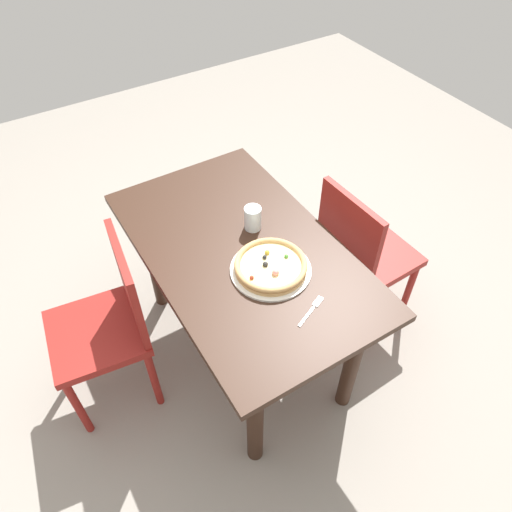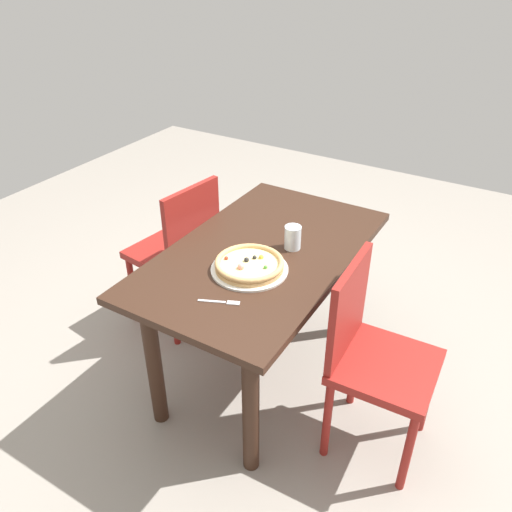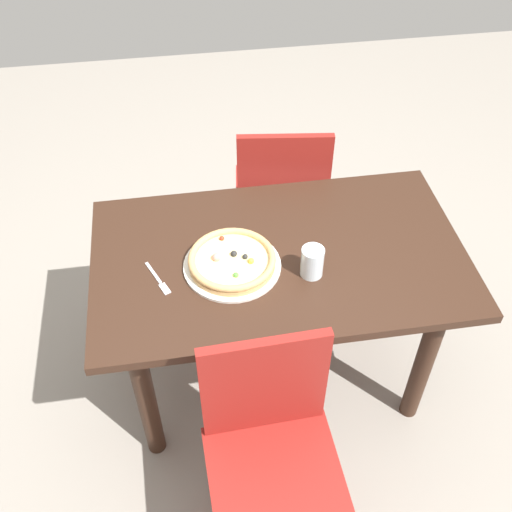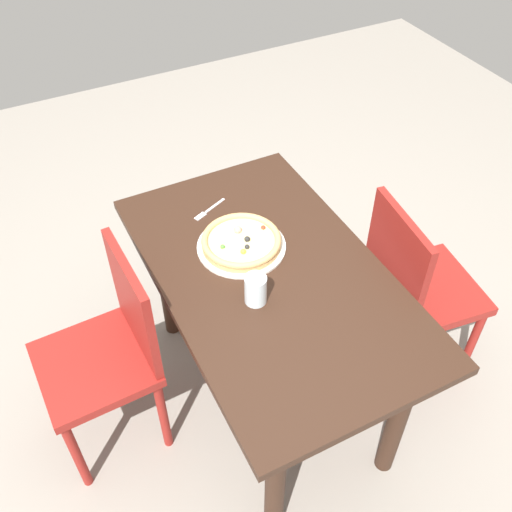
{
  "view_description": "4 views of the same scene",
  "coord_description": "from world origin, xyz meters",
  "px_view_note": "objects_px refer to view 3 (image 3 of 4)",
  "views": [
    {
      "loc": [
        1.25,
        -0.7,
        2.2
      ],
      "look_at": [
        0.08,
        0.02,
        0.76
      ],
      "focal_mm": 33.84,
      "sensor_mm": 36.0,
      "label": 1
    },
    {
      "loc": [
        1.71,
        0.99,
        1.94
      ],
      "look_at": [
        0.08,
        0.02,
        0.76
      ],
      "focal_mm": 35.83,
      "sensor_mm": 36.0,
      "label": 2
    },
    {
      "loc": [
        0.3,
        1.44,
        2.21
      ],
      "look_at": [
        0.08,
        0.02,
        0.76
      ],
      "focal_mm": 42.22,
      "sensor_mm": 36.0,
      "label": 3
    },
    {
      "loc": [
        -1.25,
        0.7,
        2.23
      ],
      "look_at": [
        0.08,
        0.02,
        0.76
      ],
      "focal_mm": 40.89,
      "sensor_mm": 36.0,
      "label": 4
    }
  ],
  "objects_px": {
    "chair_near": "(281,196)",
    "pizza": "(232,260)",
    "chair_far": "(271,452)",
    "dining_table": "(278,279)",
    "plate": "(232,266)",
    "drinking_glass": "(312,262)",
    "fork": "(159,281)"
  },
  "relations": [
    {
      "from": "drinking_glass",
      "to": "chair_far",
      "type": "bearing_deg",
      "value": 66.19
    },
    {
      "from": "dining_table",
      "to": "fork",
      "type": "height_order",
      "value": "fork"
    },
    {
      "from": "plate",
      "to": "drinking_glass",
      "type": "distance_m",
      "value": 0.27
    },
    {
      "from": "chair_near",
      "to": "plate",
      "type": "bearing_deg",
      "value": -107.47
    },
    {
      "from": "chair_far",
      "to": "pizza",
      "type": "relative_size",
      "value": 3.04
    },
    {
      "from": "fork",
      "to": "dining_table",
      "type": "bearing_deg",
      "value": 75.03
    },
    {
      "from": "plate",
      "to": "chair_near",
      "type": "bearing_deg",
      "value": -114.8
    },
    {
      "from": "fork",
      "to": "plate",
      "type": "bearing_deg",
      "value": 72.8
    },
    {
      "from": "chair_near",
      "to": "chair_far",
      "type": "relative_size",
      "value": 1.0
    },
    {
      "from": "dining_table",
      "to": "fork",
      "type": "xyz_separation_m",
      "value": [
        0.42,
        0.06,
        0.13
      ]
    },
    {
      "from": "dining_table",
      "to": "fork",
      "type": "bearing_deg",
      "value": 8.79
    },
    {
      "from": "chair_far",
      "to": "fork",
      "type": "xyz_separation_m",
      "value": [
        0.29,
        -0.53,
        0.25
      ]
    },
    {
      "from": "chair_near",
      "to": "pizza",
      "type": "bearing_deg",
      "value": -107.48
    },
    {
      "from": "drinking_glass",
      "to": "dining_table",
      "type": "bearing_deg",
      "value": -50.43
    },
    {
      "from": "chair_near",
      "to": "plate",
      "type": "height_order",
      "value": "chair_near"
    },
    {
      "from": "fork",
      "to": "chair_far",
      "type": "bearing_deg",
      "value": 4.81
    },
    {
      "from": "chair_near",
      "to": "drinking_glass",
      "type": "xyz_separation_m",
      "value": [
        0.03,
        0.7,
        0.3
      ]
    },
    {
      "from": "chair_far",
      "to": "pizza",
      "type": "height_order",
      "value": "chair_far"
    },
    {
      "from": "chair_far",
      "to": "plate",
      "type": "distance_m",
      "value": 0.61
    },
    {
      "from": "chair_near",
      "to": "fork",
      "type": "relative_size",
      "value": 5.69
    },
    {
      "from": "plate",
      "to": "pizza",
      "type": "relative_size",
      "value": 1.12
    },
    {
      "from": "plate",
      "to": "pizza",
      "type": "height_order",
      "value": "pizza"
    },
    {
      "from": "chair_near",
      "to": "plate",
      "type": "xyz_separation_m",
      "value": [
        0.29,
        0.63,
        0.25
      ]
    },
    {
      "from": "dining_table",
      "to": "chair_far",
      "type": "bearing_deg",
      "value": 78.0
    },
    {
      "from": "dining_table",
      "to": "chair_near",
      "type": "height_order",
      "value": "chair_near"
    },
    {
      "from": "plate",
      "to": "fork",
      "type": "bearing_deg",
      "value": 6.57
    },
    {
      "from": "pizza",
      "to": "chair_far",
      "type": "bearing_deg",
      "value": 94.27
    },
    {
      "from": "dining_table",
      "to": "fork",
      "type": "distance_m",
      "value": 0.44
    },
    {
      "from": "dining_table",
      "to": "chair_far",
      "type": "xyz_separation_m",
      "value": [
        0.13,
        0.59,
        -0.12
      ]
    },
    {
      "from": "plate",
      "to": "pizza",
      "type": "xyz_separation_m",
      "value": [
        0.0,
        -0.0,
        0.03
      ]
    },
    {
      "from": "pizza",
      "to": "chair_near",
      "type": "bearing_deg",
      "value": -114.82
    },
    {
      "from": "chair_far",
      "to": "drinking_glass",
      "type": "distance_m",
      "value": 0.61
    }
  ]
}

